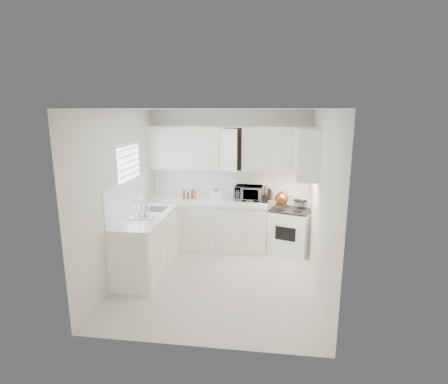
% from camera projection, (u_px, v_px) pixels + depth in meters
% --- Properties ---
extents(floor, '(3.20, 3.20, 0.00)m').
position_uv_depth(floor, '(218.00, 280.00, 5.50)').
color(floor, beige).
rests_on(floor, ground).
extents(ceiling, '(3.20, 3.20, 0.00)m').
position_uv_depth(ceiling, '(217.00, 109.00, 4.91)').
color(ceiling, white).
rests_on(ceiling, ground).
extents(wall_back, '(3.00, 0.00, 3.00)m').
position_uv_depth(wall_back, '(230.00, 179.00, 6.75)').
color(wall_back, silver).
rests_on(wall_back, ground).
extents(wall_front, '(3.00, 0.00, 3.00)m').
position_uv_depth(wall_front, '(195.00, 237.00, 3.66)').
color(wall_front, silver).
rests_on(wall_front, ground).
extents(wall_left, '(0.00, 3.20, 3.20)m').
position_uv_depth(wall_left, '(121.00, 196.00, 5.40)').
color(wall_left, silver).
rests_on(wall_left, ground).
extents(wall_right, '(0.00, 3.20, 3.20)m').
position_uv_depth(wall_right, '(322.00, 203.00, 5.01)').
color(wall_right, silver).
rests_on(wall_right, ground).
extents(window_blinds, '(0.06, 0.96, 1.06)m').
position_uv_depth(window_blinds, '(130.00, 176.00, 5.67)').
color(window_blinds, white).
rests_on(window_blinds, wall_left).
extents(lower_cabinets_back, '(2.22, 0.60, 0.90)m').
position_uv_depth(lower_cabinets_back, '(208.00, 225.00, 6.70)').
color(lower_cabinets_back, silver).
rests_on(lower_cabinets_back, floor).
extents(lower_cabinets_left, '(0.60, 1.60, 0.90)m').
position_uv_depth(lower_cabinets_left, '(147.00, 245.00, 5.74)').
color(lower_cabinets_left, silver).
rests_on(lower_cabinets_left, floor).
extents(countertop_back, '(2.24, 0.64, 0.05)m').
position_uv_depth(countertop_back, '(207.00, 201.00, 6.58)').
color(countertop_back, white).
rests_on(countertop_back, lower_cabinets_back).
extents(countertop_left, '(0.64, 1.62, 0.05)m').
position_uv_depth(countertop_left, '(146.00, 217.00, 5.63)').
color(countertop_left, white).
rests_on(countertop_left, lower_cabinets_left).
extents(backsplash_back, '(2.98, 0.02, 0.55)m').
position_uv_depth(backsplash_back, '(230.00, 183.00, 6.76)').
color(backsplash_back, white).
rests_on(backsplash_back, wall_back).
extents(backsplash_left, '(0.02, 1.60, 0.55)m').
position_uv_depth(backsplash_left, '(127.00, 198.00, 5.60)').
color(backsplash_left, white).
rests_on(backsplash_left, wall_left).
extents(upper_cabinets_back, '(3.00, 0.33, 0.80)m').
position_uv_depth(upper_cabinets_back, '(229.00, 170.00, 6.54)').
color(upper_cabinets_back, silver).
rests_on(upper_cabinets_back, wall_back).
extents(upper_cabinets_right, '(0.33, 0.90, 0.80)m').
position_uv_depth(upper_cabinets_right, '(306.00, 178.00, 5.78)').
color(upper_cabinets_right, silver).
rests_on(upper_cabinets_right, wall_right).
extents(sink, '(0.42, 0.38, 0.30)m').
position_uv_depth(sink, '(153.00, 202.00, 5.94)').
color(sink, gray).
rests_on(sink, countertop_left).
extents(stove, '(0.84, 0.76, 1.06)m').
position_uv_depth(stove, '(290.00, 225.00, 6.49)').
color(stove, white).
rests_on(stove, floor).
extents(tea_kettle, '(0.34, 0.30, 0.27)m').
position_uv_depth(tea_kettle, '(282.00, 198.00, 6.24)').
color(tea_kettle, brown).
rests_on(tea_kettle, stove).
extents(frying_pan, '(0.29, 0.45, 0.04)m').
position_uv_depth(frying_pan, '(301.00, 200.00, 6.53)').
color(frying_pan, black).
rests_on(frying_pan, stove).
extents(microwave, '(0.50, 0.30, 0.33)m').
position_uv_depth(microwave, '(249.00, 191.00, 6.54)').
color(microwave, gray).
rests_on(microwave, countertop_back).
extents(rice_cooker, '(0.22, 0.22, 0.22)m').
position_uv_depth(rice_cooker, '(216.00, 194.00, 6.55)').
color(rice_cooker, white).
rests_on(rice_cooker, countertop_back).
extents(paper_towel, '(0.12, 0.12, 0.27)m').
position_uv_depth(paper_towel, '(233.00, 191.00, 6.71)').
color(paper_towel, white).
rests_on(paper_towel, countertop_back).
extents(utensil_crock, '(0.12, 0.12, 0.34)m').
position_uv_depth(utensil_crock, '(265.00, 194.00, 6.34)').
color(utensil_crock, black).
rests_on(utensil_crock, countertop_back).
extents(dish_rack, '(0.44, 0.38, 0.21)m').
position_uv_depth(dish_rack, '(141.00, 211.00, 5.48)').
color(dish_rack, white).
rests_on(dish_rack, countertop_left).
extents(spice_left_0, '(0.06, 0.06, 0.13)m').
position_uv_depth(spice_left_0, '(185.00, 194.00, 6.75)').
color(spice_left_0, '#9E412B').
rests_on(spice_left_0, countertop_back).
extents(spice_left_1, '(0.06, 0.06, 0.13)m').
position_uv_depth(spice_left_1, '(188.00, 195.00, 6.65)').
color(spice_left_1, '#2B7928').
rests_on(spice_left_1, countertop_back).
extents(spice_left_2, '(0.06, 0.06, 0.13)m').
position_uv_depth(spice_left_2, '(193.00, 194.00, 6.73)').
color(spice_left_2, '#D31C4B').
rests_on(spice_left_2, countertop_back).
extents(spice_left_3, '(0.06, 0.06, 0.13)m').
position_uv_depth(spice_left_3, '(195.00, 196.00, 6.63)').
color(spice_left_3, '#BB852C').
rests_on(spice_left_3, countertop_back).
extents(sauce_right_0, '(0.06, 0.06, 0.19)m').
position_uv_depth(sauce_right_0, '(260.00, 194.00, 6.60)').
color(sauce_right_0, '#D31C4B').
rests_on(sauce_right_0, countertop_back).
extents(sauce_right_1, '(0.06, 0.06, 0.19)m').
position_uv_depth(sauce_right_1, '(263.00, 195.00, 6.53)').
color(sauce_right_1, '#BB852C').
rests_on(sauce_right_1, countertop_back).
extents(sauce_right_2, '(0.06, 0.06, 0.19)m').
position_uv_depth(sauce_right_2, '(266.00, 195.00, 6.58)').
color(sauce_right_2, brown).
rests_on(sauce_right_2, countertop_back).
extents(sauce_right_3, '(0.06, 0.06, 0.19)m').
position_uv_depth(sauce_right_3, '(269.00, 195.00, 6.52)').
color(sauce_right_3, black).
rests_on(sauce_right_3, countertop_back).
extents(sauce_right_4, '(0.06, 0.06, 0.19)m').
position_uv_depth(sauce_right_4, '(272.00, 195.00, 6.57)').
color(sauce_right_4, '#9E412B').
rests_on(sauce_right_4, countertop_back).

